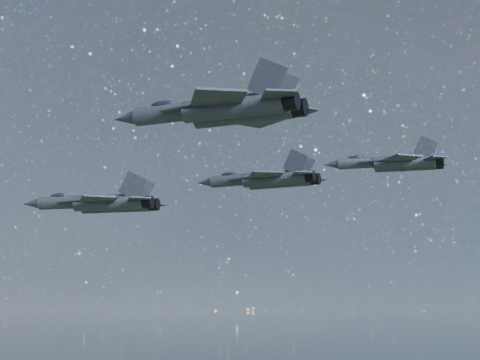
# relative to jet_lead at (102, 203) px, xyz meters

# --- Properties ---
(jet_lead) EXTENTS (18.51, 13.21, 4.73)m
(jet_lead) POSITION_rel_jet_lead_xyz_m (0.00, 0.00, 0.00)
(jet_lead) COLOR #31343E
(jet_left) EXTENTS (18.67, 12.89, 4.69)m
(jet_left) POSITION_rel_jet_lead_xyz_m (18.35, 12.29, 4.30)
(jet_left) COLOR #31343E
(jet_right) EXTENTS (20.10, 13.93, 5.05)m
(jet_right) POSITION_rel_jet_lead_xyz_m (21.42, -21.02, 4.74)
(jet_right) COLOR #31343E
(jet_slot) EXTENTS (15.08, 10.78, 3.86)m
(jet_slot) POSITION_rel_jet_lead_xyz_m (35.38, 6.96, 4.64)
(jet_slot) COLOR #31343E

